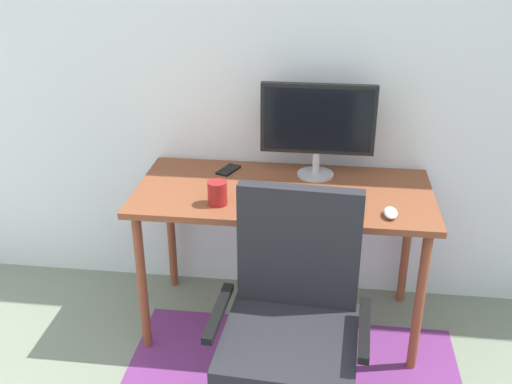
% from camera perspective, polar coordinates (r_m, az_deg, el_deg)
% --- Properties ---
extents(wall_back, '(6.00, 0.10, 2.60)m').
position_cam_1_polar(wall_back, '(3.02, 2.64, 12.84)').
color(wall_back, silver).
rests_on(wall_back, ground).
extents(desk, '(1.40, 0.66, 0.76)m').
position_cam_1_polar(desk, '(2.85, 2.61, -1.24)').
color(desk, brown).
rests_on(desk, ground).
extents(monitor, '(0.55, 0.18, 0.46)m').
position_cam_1_polar(monitor, '(2.88, 5.91, 6.59)').
color(monitor, '#B2B2B7').
rests_on(monitor, desk).
extents(keyboard, '(0.43, 0.13, 0.02)m').
position_cam_1_polar(keyboard, '(2.62, 5.50, -1.68)').
color(keyboard, black).
rests_on(keyboard, desk).
extents(computer_mouse, '(0.06, 0.10, 0.03)m').
position_cam_1_polar(computer_mouse, '(2.63, 12.71, -1.95)').
color(computer_mouse, white).
rests_on(computer_mouse, desk).
extents(coffee_cup, '(0.09, 0.09, 0.11)m').
position_cam_1_polar(coffee_cup, '(2.66, -3.70, -0.10)').
color(coffee_cup, maroon).
rests_on(coffee_cup, desk).
extents(cell_phone, '(0.11, 0.16, 0.01)m').
position_cam_1_polar(cell_phone, '(3.02, -2.65, 2.12)').
color(cell_phone, black).
rests_on(cell_phone, desk).
extents(office_chair, '(0.61, 0.54, 1.01)m').
position_cam_1_polar(office_chair, '(2.42, 3.37, -14.06)').
color(office_chair, slate).
rests_on(office_chair, ground).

